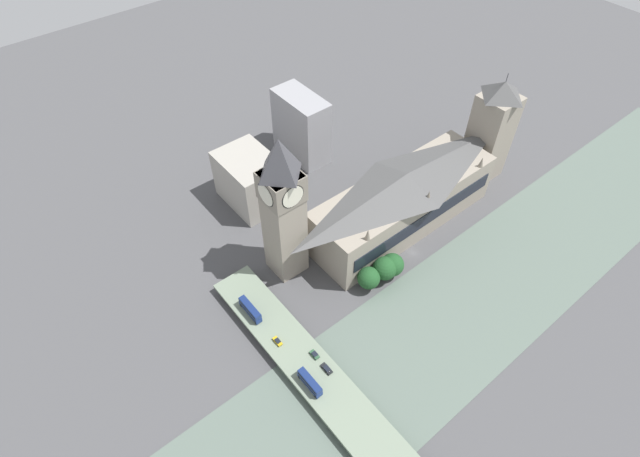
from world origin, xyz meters
The scene contains 16 objects.
ground_plane centered at (0.00, 0.00, 0.00)m, with size 600.00×600.00×0.00m, color #4C4C4F.
river_water centered at (-32.00, 0.00, 0.15)m, with size 52.01×360.00×0.30m, color slate.
parliament_hall centered at (16.19, -8.00, 14.64)m, with size 26.84×87.45×29.46m.
clock_tower centered at (28.21, 46.11, 35.34)m, with size 14.00×14.00×65.80m.
victoria_tower centered at (16.24, -63.69, 25.16)m, with size 15.94×15.94×54.33m.
road_bridge centered at (-32.00, 68.53, 3.32)m, with size 136.01×16.09×4.18m.
double_decker_bus_mid centered at (15.84, 72.14, 6.85)m, with size 11.87×2.65×4.82m.
double_decker_bus_rear centered at (-20.80, 72.66, 6.75)m, with size 10.71×2.60×4.65m.
car_northbound_lead centered at (-19.82, 64.52, 4.84)m, with size 4.74×1.93×1.29m.
car_northbound_tail centered at (-0.48, 71.48, 4.86)m, with size 4.12×1.76×1.36m.
car_southbound_lead centered at (-12.99, 64.42, 4.89)m, with size 3.86×1.88×1.43m.
city_block_west centered at (70.84, 34.98, 12.16)m, with size 29.77×21.89×24.31m.
city_block_center centered at (82.95, -3.97, 16.99)m, with size 29.68×14.80×33.97m.
tree_embankment_near centered at (-2.49, 16.01, 6.91)m, with size 9.54×9.54×11.69m.
tree_embankment_mid centered at (-2.17, 20.00, 7.48)m, with size 9.75×9.75×12.37m.
tree_embankment_far centered at (-1.23, 27.70, 6.63)m, with size 9.15×9.15×11.21m.
Camera 1 is at (-81.01, 117.10, 164.26)m, focal length 28.00 mm.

